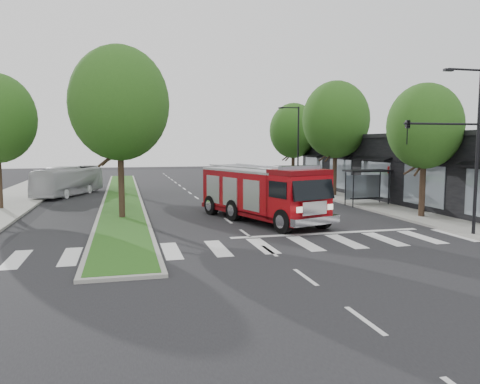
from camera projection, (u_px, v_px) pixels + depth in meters
name	position (u px, v px, depth m)	size (l,w,h in m)	color
ground	(245.00, 233.00, 23.47)	(140.00, 140.00, 0.00)	black
sidewalk_right	(369.00, 201.00, 36.13)	(5.00, 80.00, 0.15)	gray
median	(122.00, 196.00, 39.38)	(3.00, 50.00, 0.15)	gray
storefront_row	(421.00, 169.00, 36.97)	(8.00, 30.00, 5.00)	black
bus_shelter	(366.00, 178.00, 33.83)	(3.20, 1.60, 2.61)	black
tree_right_near	(425.00, 126.00, 27.61)	(4.40, 4.40, 8.05)	black
tree_right_mid	(336.00, 120.00, 39.09)	(5.60, 5.60, 9.72)	black
tree_right_far	(293.00, 131.00, 48.81)	(5.00, 5.00, 8.73)	black
tree_median_near	(119.00, 103.00, 27.11)	(5.80, 5.80, 10.16)	black
tree_median_far	(120.00, 121.00, 40.65)	(5.60, 5.60, 9.72)	black
streetlight_right_near	(462.00, 140.00, 21.94)	(4.08, 0.22, 8.00)	black
streetlight_right_far	(297.00, 144.00, 44.81)	(2.11, 0.20, 8.00)	black
fire_engine	(262.00, 194.00, 27.07)	(5.77, 10.08, 3.35)	#5D0508
city_bus	(69.00, 181.00, 40.49)	(2.12, 9.08, 2.53)	silver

